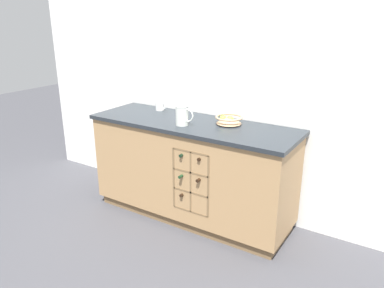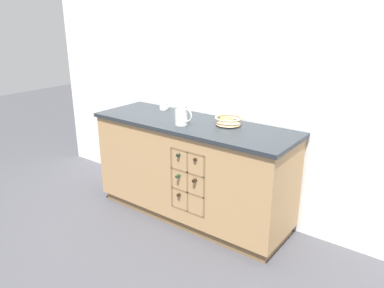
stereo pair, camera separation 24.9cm
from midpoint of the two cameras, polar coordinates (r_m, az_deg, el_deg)
ground_plane at (r=3.70m, az=-1.96°, el=-10.77°), size 14.00×14.00×0.00m
back_wall at (r=3.56m, az=1.17°, el=9.92°), size 4.40×0.06×2.55m
kitchen_island at (r=3.49m, az=-2.04°, el=-4.00°), size 1.92×0.66×0.94m
fruit_bowl at (r=3.26m, az=3.45°, el=3.76°), size 0.24×0.24×0.08m
white_pitcher at (r=3.23m, az=-3.70°, el=4.41°), size 0.17×0.12×0.17m
ceramic_mug at (r=3.77m, az=-6.78°, el=5.80°), size 0.12×0.08×0.09m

